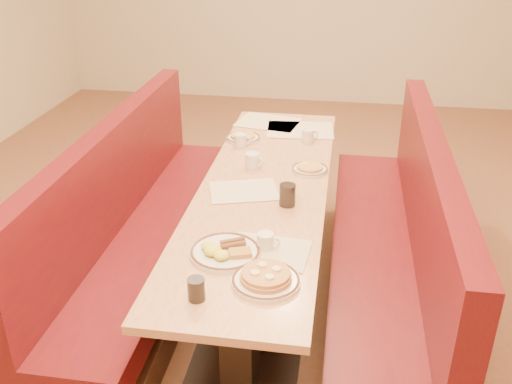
# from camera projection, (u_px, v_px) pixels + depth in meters

# --- Properties ---
(ground) EXTENTS (8.00, 8.00, 0.00)m
(ground) POSITION_uv_depth(u_px,v_px,m) (263.00, 296.00, 3.49)
(ground) COLOR #9E6647
(ground) RESTS_ON ground
(diner_table) EXTENTS (0.70, 2.50, 0.75)m
(diner_table) POSITION_uv_depth(u_px,v_px,m) (263.00, 244.00, 3.33)
(diner_table) COLOR black
(diner_table) RESTS_ON ground
(booth_left) EXTENTS (0.55, 2.50, 1.05)m
(booth_left) POSITION_uv_depth(u_px,v_px,m) (143.00, 236.00, 3.44)
(booth_left) COLOR #4C3326
(booth_left) RESTS_ON ground
(booth_right) EXTENTS (0.55, 2.50, 1.05)m
(booth_right) POSITION_uv_depth(u_px,v_px,m) (391.00, 257.00, 3.23)
(booth_right) COLOR #4C3326
(booth_right) RESTS_ON ground
(placemat_near_left) EXTENTS (0.43, 0.36, 0.00)m
(placemat_near_left) POSITION_uv_depth(u_px,v_px,m) (244.00, 191.00, 3.10)
(placemat_near_left) COLOR beige
(placemat_near_left) RESTS_ON diner_table
(placemat_near_right) EXTENTS (0.38, 0.30, 0.00)m
(placemat_near_right) POSITION_uv_depth(u_px,v_px,m) (269.00, 251.00, 2.56)
(placemat_near_right) COLOR beige
(placemat_near_right) RESTS_ON diner_table
(placemat_far_left) EXTENTS (0.48, 0.40, 0.00)m
(placemat_far_left) POSITION_uv_depth(u_px,v_px,m) (268.00, 122.00, 4.09)
(placemat_far_left) COLOR beige
(placemat_far_left) RESTS_ON diner_table
(placemat_far_right) EXTENTS (0.48, 0.38, 0.00)m
(placemat_far_right) POSITION_uv_depth(u_px,v_px,m) (300.00, 130.00, 3.95)
(placemat_far_right) COLOR beige
(placemat_far_right) RESTS_ON diner_table
(pancake_plate) EXTENTS (0.29, 0.29, 0.06)m
(pancake_plate) POSITION_uv_depth(u_px,v_px,m) (266.00, 278.00, 2.34)
(pancake_plate) COLOR silver
(pancake_plate) RESTS_ON diner_table
(eggs_plate) EXTENTS (0.32, 0.32, 0.06)m
(eggs_plate) POSITION_uv_depth(u_px,v_px,m) (224.00, 251.00, 2.53)
(eggs_plate) COLOR silver
(eggs_plate) RESTS_ON diner_table
(extra_plate_mid) EXTENTS (0.22, 0.22, 0.04)m
(extra_plate_mid) POSITION_uv_depth(u_px,v_px,m) (310.00, 169.00, 3.33)
(extra_plate_mid) COLOR silver
(extra_plate_mid) RESTS_ON diner_table
(extra_plate_far) EXTENTS (0.23, 0.23, 0.05)m
(extra_plate_far) POSITION_uv_depth(u_px,v_px,m) (243.00, 137.00, 3.79)
(extra_plate_far) COLOR silver
(extra_plate_far) RESTS_ON diner_table
(coffee_mug_a) EXTENTS (0.11, 0.08, 0.08)m
(coffee_mug_a) POSITION_uv_depth(u_px,v_px,m) (266.00, 241.00, 2.56)
(coffee_mug_a) COLOR silver
(coffee_mug_a) RESTS_ON diner_table
(coffee_mug_b) EXTENTS (0.12, 0.08, 0.09)m
(coffee_mug_b) POSITION_uv_depth(u_px,v_px,m) (253.00, 160.00, 3.36)
(coffee_mug_b) COLOR silver
(coffee_mug_b) RESTS_ON diner_table
(coffee_mug_c) EXTENTS (0.11, 0.08, 0.09)m
(coffee_mug_c) POSITION_uv_depth(u_px,v_px,m) (308.00, 135.00, 3.73)
(coffee_mug_c) COLOR silver
(coffee_mug_c) RESTS_ON diner_table
(coffee_mug_d) EXTENTS (0.11, 0.08, 0.08)m
(coffee_mug_d) POSITION_uv_depth(u_px,v_px,m) (241.00, 140.00, 3.66)
(coffee_mug_d) COLOR silver
(coffee_mug_d) RESTS_ON diner_table
(soda_tumbler_near) EXTENTS (0.07, 0.07, 0.10)m
(soda_tumbler_near) POSITION_uv_depth(u_px,v_px,m) (196.00, 289.00, 2.23)
(soda_tumbler_near) COLOR black
(soda_tumbler_near) RESTS_ON diner_table
(soda_tumbler_mid) EXTENTS (0.08, 0.08, 0.12)m
(soda_tumbler_mid) POSITION_uv_depth(u_px,v_px,m) (287.00, 195.00, 2.94)
(soda_tumbler_mid) COLOR black
(soda_tumbler_mid) RESTS_ON diner_table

